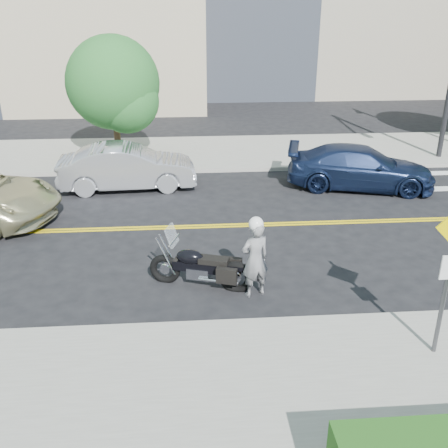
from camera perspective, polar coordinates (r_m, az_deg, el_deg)
ground_plane at (r=15.15m, az=-3.08°, el=-0.29°), size 120.00×120.00×0.00m
sidewalk_near at (r=8.78m, az=-1.77°, el=-19.99°), size 60.00×5.00×0.15m
sidewalk_far at (r=22.20m, az=-3.58°, el=7.73°), size 60.00×5.00×0.15m
motorcyclist at (r=11.37m, az=3.41°, el=-3.62°), size 0.75×0.62×1.88m
motorcycle at (r=11.80m, az=-2.56°, el=-3.74°), size 2.45×1.39×1.43m
parked_car_silver at (r=18.26m, az=-10.48°, el=6.10°), size 4.71×1.90×1.52m
parked_car_blue at (r=18.66m, az=14.62°, el=5.98°), size 5.29×3.12×1.44m
tree_far_a at (r=21.13m, az=-12.00°, el=14.81°), size 3.56×3.56×4.86m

